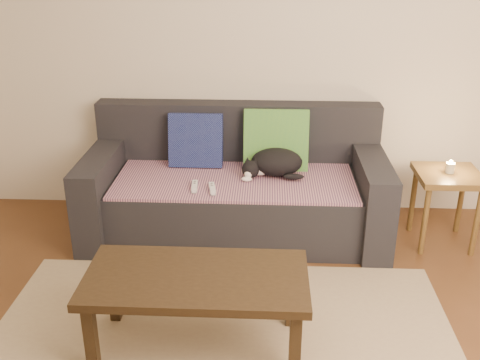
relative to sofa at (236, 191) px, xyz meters
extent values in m
cube|color=beige|center=(0.00, 0.43, 0.99)|extent=(4.50, 0.04, 2.60)
cube|color=#232328|center=(0.00, -0.07, -0.10)|extent=(1.70, 0.78, 0.42)
cube|color=#232328|center=(0.00, 0.33, 0.34)|extent=(2.10, 0.18, 0.45)
cube|color=#232328|center=(-0.95, -0.07, -0.01)|extent=(0.20, 0.90, 0.60)
cube|color=#232328|center=(0.95, -0.07, -0.01)|extent=(0.20, 0.90, 0.60)
cube|color=#472A4F|center=(0.00, -0.09, 0.12)|extent=(1.66, 0.74, 0.02)
cube|color=#101346|center=(-0.30, 0.17, 0.32)|extent=(0.39, 0.17, 0.40)
cube|color=#0E5948|center=(0.28, 0.17, 0.32)|extent=(0.47, 0.22, 0.48)
ellipsoid|color=black|center=(0.29, 0.00, 0.23)|extent=(0.41, 0.34, 0.19)
sphere|color=black|center=(0.11, -0.07, 0.20)|extent=(0.15, 0.15, 0.12)
sphere|color=white|center=(0.09, -0.12, 0.18)|extent=(0.06, 0.06, 0.05)
ellipsoid|color=black|center=(0.41, -0.12, 0.17)|extent=(0.15, 0.08, 0.04)
cube|color=white|center=(-0.26, -0.27, 0.15)|extent=(0.05, 0.15, 0.03)
cube|color=white|center=(-0.14, -0.30, 0.15)|extent=(0.06, 0.15, 0.03)
cube|color=brown|center=(1.45, -0.13, 0.20)|extent=(0.42, 0.42, 0.04)
cylinder|color=brown|center=(1.28, -0.30, -0.07)|extent=(0.04, 0.04, 0.49)
cylinder|color=brown|center=(1.62, -0.30, -0.07)|extent=(0.04, 0.04, 0.49)
cylinder|color=brown|center=(1.28, 0.04, -0.07)|extent=(0.04, 0.04, 0.49)
cylinder|color=brown|center=(1.62, 0.04, -0.07)|extent=(0.04, 0.04, 0.49)
cylinder|color=beige|center=(1.45, -0.13, 0.26)|extent=(0.06, 0.06, 0.07)
sphere|color=#FFBF59|center=(1.45, -0.13, 0.30)|extent=(0.02, 0.02, 0.02)
cube|color=tan|center=(0.00, -1.42, -0.30)|extent=(2.50, 1.80, 0.01)
cube|color=black|center=(-0.12, -1.34, 0.11)|extent=(1.11, 0.55, 0.04)
cube|color=black|center=(-0.61, -1.55, -0.11)|extent=(0.06, 0.06, 0.40)
cube|color=black|center=(0.37, -1.55, -0.11)|extent=(0.06, 0.06, 0.40)
cube|color=black|center=(-0.61, -1.13, -0.11)|extent=(0.06, 0.06, 0.40)
cube|color=black|center=(0.37, -1.13, -0.11)|extent=(0.06, 0.06, 0.40)
camera|label=1|loc=(0.22, -3.69, 1.64)|focal=42.00mm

